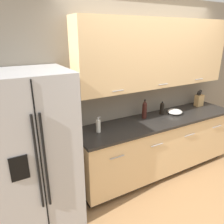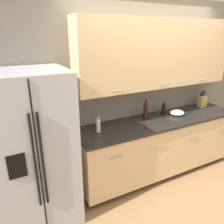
{
  "view_description": "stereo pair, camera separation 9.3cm",
  "coord_description": "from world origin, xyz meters",
  "px_view_note": "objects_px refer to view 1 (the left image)",
  "views": [
    {
      "loc": [
        -2.0,
        -1.61,
        2.11
      ],
      "look_at": [
        -0.7,
        0.67,
        1.16
      ],
      "focal_mm": 35.0,
      "sensor_mm": 36.0,
      "label": 1
    },
    {
      "loc": [
        -1.92,
        -1.66,
        2.11
      ],
      "look_at": [
        -0.7,
        0.67,
        1.16
      ],
      "focal_mm": 35.0,
      "sensor_mm": 36.0,
      "label": 2
    }
  ],
  "objects_px": {
    "wine_bottle": "(144,110)",
    "mixing_bowl": "(175,112)",
    "refrigerator": "(34,153)",
    "knife_block": "(199,100)",
    "oil_bottle": "(162,108)",
    "soap_dispenser": "(98,126)"
  },
  "relations": [
    {
      "from": "soap_dispenser",
      "to": "knife_block",
      "type": "bearing_deg",
      "value": 3.1
    },
    {
      "from": "soap_dispenser",
      "to": "oil_bottle",
      "type": "xyz_separation_m",
      "value": [
        1.17,
        0.11,
        0.01
      ]
    },
    {
      "from": "mixing_bowl",
      "to": "wine_bottle",
      "type": "bearing_deg",
      "value": 168.85
    },
    {
      "from": "refrigerator",
      "to": "soap_dispenser",
      "type": "distance_m",
      "value": 0.83
    },
    {
      "from": "refrigerator",
      "to": "knife_block",
      "type": "relative_size",
      "value": 6.12
    },
    {
      "from": "refrigerator",
      "to": "oil_bottle",
      "type": "height_order",
      "value": "refrigerator"
    },
    {
      "from": "wine_bottle",
      "to": "mixing_bowl",
      "type": "distance_m",
      "value": 0.54
    },
    {
      "from": "oil_bottle",
      "to": "mixing_bowl",
      "type": "relative_size",
      "value": 0.9
    },
    {
      "from": "knife_block",
      "to": "wine_bottle",
      "type": "xyz_separation_m",
      "value": [
        -1.19,
        0.0,
        0.03
      ]
    },
    {
      "from": "knife_block",
      "to": "mixing_bowl",
      "type": "xyz_separation_m",
      "value": [
        -0.66,
        -0.1,
        -0.07
      ]
    },
    {
      "from": "knife_block",
      "to": "wine_bottle",
      "type": "bearing_deg",
      "value": 179.93
    },
    {
      "from": "wine_bottle",
      "to": "knife_block",
      "type": "bearing_deg",
      "value": -0.07
    },
    {
      "from": "wine_bottle",
      "to": "mixing_bowl",
      "type": "relative_size",
      "value": 1.28
    },
    {
      "from": "refrigerator",
      "to": "soap_dispenser",
      "type": "relative_size",
      "value": 8.61
    },
    {
      "from": "refrigerator",
      "to": "oil_bottle",
      "type": "xyz_separation_m",
      "value": [
        1.99,
        0.2,
        0.12
      ]
    },
    {
      "from": "refrigerator",
      "to": "knife_block",
      "type": "distance_m",
      "value": 2.84
    },
    {
      "from": "refrigerator",
      "to": "knife_block",
      "type": "xyz_separation_m",
      "value": [
        2.83,
        0.2,
        0.13
      ]
    },
    {
      "from": "mixing_bowl",
      "to": "refrigerator",
      "type": "bearing_deg",
      "value": -177.47
    },
    {
      "from": "knife_block",
      "to": "soap_dispenser",
      "type": "height_order",
      "value": "knife_block"
    },
    {
      "from": "oil_bottle",
      "to": "refrigerator",
      "type": "bearing_deg",
      "value": -174.23
    },
    {
      "from": "soap_dispenser",
      "to": "wine_bottle",
      "type": "bearing_deg",
      "value": 7.66
    },
    {
      "from": "oil_bottle",
      "to": "mixing_bowl",
      "type": "xyz_separation_m",
      "value": [
        0.18,
        -0.11,
        -0.06
      ]
    }
  ]
}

